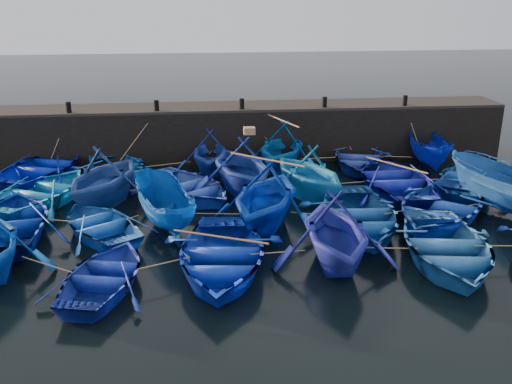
{
  "coord_description": "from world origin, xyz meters",
  "views": [
    {
      "loc": [
        -2.17,
        -17.15,
        8.04
      ],
      "look_at": [
        0.0,
        3.2,
        0.7
      ],
      "focal_mm": 40.0,
      "sensor_mm": 36.0,
      "label": 1
    }
  ],
  "objects": [
    {
      "name": "boat_14",
      "position": [
        -5.58,
        1.32,
        0.43
      ],
      "size": [
        4.8,
        5.15,
        0.87
      ],
      "primitive_type": "imported",
      "rotation": [
        0.0,
        0.0,
        3.72
      ],
      "color": "blue",
      "rests_on": "ground"
    },
    {
      "name": "wooden_crate",
      "position": [
        -0.08,
        4.98,
        2.67
      ],
      "size": [
        0.45,
        0.36,
        0.28
      ],
      "primitive_type": "cube",
      "color": "olive",
      "rests_on": "boat_9"
    },
    {
      "name": "boat_11",
      "position": [
        5.91,
        4.44,
        0.59
      ],
      "size": [
        4.06,
        5.67,
        1.18
      ],
      "primitive_type": "imported",
      "rotation": [
        0.0,
        0.0,
        3.14
      ],
      "color": "navy",
      "rests_on": "ground"
    },
    {
      "name": "boat_19",
      "position": [
        9.26,
        1.52,
        1.01
      ],
      "size": [
        4.36,
        5.49,
        2.02
      ],
      "primitive_type": "imported",
      "rotation": [
        0.0,
        0.0,
        3.68
      ],
      "color": "navy",
      "rests_on": "ground"
    },
    {
      "name": "boat_0",
      "position": [
        -8.94,
        7.86,
        0.57
      ],
      "size": [
        5.52,
        6.46,
        1.13
      ],
      "primitive_type": "imported",
      "rotation": [
        0.0,
        0.0,
        2.8
      ],
      "color": "#0014A6",
      "rests_on": "ground"
    },
    {
      "name": "loose_oars",
      "position": [
        1.54,
        2.98,
        1.82
      ],
      "size": [
        9.77,
        11.85,
        1.42
      ],
      "color": "#99724C",
      "rests_on": "ground"
    },
    {
      "name": "boat_12",
      "position": [
        8.96,
        4.34,
        0.48
      ],
      "size": [
        5.03,
        5.65,
        0.97
      ],
      "primitive_type": "imported",
      "rotation": [
        0.0,
        0.0,
        2.69
      ],
      "color": "#144F9B",
      "rests_on": "ground"
    },
    {
      "name": "boat_10",
      "position": [
        2.22,
        4.22,
        1.15
      ],
      "size": [
        5.19,
        5.5,
        2.3
      ],
      "primitive_type": "imported",
      "rotation": [
        0.0,
        0.0,
        3.55
      ],
      "color": "blue",
      "rests_on": "ground"
    },
    {
      "name": "boat_5",
      "position": [
        8.73,
        7.68,
        0.81
      ],
      "size": [
        2.18,
        4.39,
        1.63
      ],
      "primitive_type": "imported",
      "rotation": [
        0.0,
        0.0,
        -0.15
      ],
      "color": "#021590",
      "rests_on": "ground"
    },
    {
      "name": "bollard_1",
      "position": [
        -4.0,
        9.6,
        2.87
      ],
      "size": [
        0.24,
        0.24,
        0.5
      ],
      "primitive_type": "cylinder",
      "color": "black",
      "rests_on": "quay_top"
    },
    {
      "name": "bollard_3",
      "position": [
        4.0,
        9.6,
        2.87
      ],
      "size": [
        0.24,
        0.24,
        0.5
      ],
      "primitive_type": "cylinder",
      "color": "black",
      "rests_on": "quay_top"
    },
    {
      "name": "ground",
      "position": [
        0.0,
        0.0,
        0.0
      ],
      "size": [
        120.0,
        120.0,
        0.0
      ],
      "primitive_type": "plane",
      "color": "black",
      "rests_on": "ground"
    },
    {
      "name": "boat_24",
      "position": [
        5.32,
        -1.99,
        0.57
      ],
      "size": [
        4.75,
        6.04,
        1.14
      ],
      "primitive_type": "imported",
      "rotation": [
        0.0,
        0.0,
        -0.16
      ],
      "color": "#24609D",
      "rests_on": "ground"
    },
    {
      "name": "boat_23",
      "position": [
        1.86,
        -1.76,
        1.18
      ],
      "size": [
        3.98,
        4.58,
        2.35
      ],
      "primitive_type": "imported",
      "rotation": [
        0.0,
        0.0,
        -0.03
      ],
      "color": "navy",
      "rests_on": "ground"
    },
    {
      "name": "boat_13",
      "position": [
        -8.56,
        1.69,
        0.55
      ],
      "size": [
        4.67,
        5.86,
        1.09
      ],
      "primitive_type": "imported",
      "rotation": [
        0.0,
        0.0,
        3.33
      ],
      "color": "navy",
      "rests_on": "ground"
    },
    {
      "name": "boat_21",
      "position": [
        -4.88,
        -2.46,
        0.43
      ],
      "size": [
        3.81,
        4.67,
        0.85
      ],
      "primitive_type": "imported",
      "rotation": [
        0.0,
        0.0,
        2.91
      ],
      "color": "navy",
      "rests_on": "ground"
    },
    {
      "name": "boat_2",
      "position": [
        -1.61,
        8.04,
        1.0
      ],
      "size": [
        3.55,
        4.04,
        2.01
      ],
      "primitive_type": "imported",
      "rotation": [
        0.0,
        0.0,
        -0.07
      ],
      "color": "navy",
      "rests_on": "ground"
    },
    {
      "name": "mooring_ropes",
      "position": [
        0.04,
        5.01,
        0.89
      ],
      "size": [
        17.72,
        12.01,
        2.1
      ],
      "color": "tan",
      "rests_on": "ground"
    },
    {
      "name": "boat_18",
      "position": [
        6.51,
        1.26,
        0.6
      ],
      "size": [
        6.86,
        7.06,
        1.2
      ],
      "primitive_type": "imported",
      "rotation": [
        0.0,
        0.0,
        -0.7
      ],
      "color": "navy",
      "rests_on": "ground"
    },
    {
      "name": "boat_6",
      "position": [
        -8.31,
        4.6,
        0.54
      ],
      "size": [
        5.63,
        6.32,
        1.08
      ],
      "primitive_type": "imported",
      "rotation": [
        0.0,
        0.0,
        2.69
      ],
      "color": "blue",
      "rests_on": "ground"
    },
    {
      "name": "boat_4",
      "position": [
        5.37,
        8.04,
        0.51
      ],
      "size": [
        4.68,
        5.64,
        1.01
      ],
      "primitive_type": "imported",
      "rotation": [
        0.0,
        0.0,
        -0.28
      ],
      "color": "navy",
      "rests_on": "ground"
    },
    {
      "name": "boat_1",
      "position": [
        -5.73,
        7.33,
        0.52
      ],
      "size": [
        5.14,
        5.95,
        1.04
      ],
      "primitive_type": "imported",
      "rotation": [
        0.0,
        0.0,
        0.37
      ],
      "color": "#094FA9",
      "rests_on": "ground"
    },
    {
      "name": "boat_3",
      "position": [
        1.71,
        7.92,
        1.18
      ],
      "size": [
        5.21,
        5.57,
        2.36
      ],
      "primitive_type": "imported",
      "rotation": [
        0.0,
        0.0,
        -0.36
      ],
      "color": "#034D93",
      "rests_on": "ground"
    },
    {
      "name": "quay_wall",
      "position": [
        0.0,
        10.5,
        1.25
      ],
      "size": [
        26.0,
        2.5,
        2.5
      ],
      "primitive_type": "cube",
      "color": "black",
      "rests_on": "ground"
    },
    {
      "name": "boat_15",
      "position": [
        -3.41,
        1.65,
        0.85
      ],
      "size": [
        2.87,
        4.66,
        1.69
      ],
      "primitive_type": "imported",
      "rotation": [
        0.0,
        0.0,
        3.44
      ],
      "color": "#00398A",
      "rests_on": "ground"
    },
    {
      "name": "boat_16",
      "position": [
        0.16,
        1.39,
        1.25
      ],
      "size": [
        5.62,
        5.96,
        2.49
      ],
      "primitive_type": "imported",
      "rotation": [
        0.0,
        0.0,
        -0.41
      ],
      "color": "#0332BA",
      "rests_on": "ground"
    },
    {
      "name": "boat_22",
      "position": [
        -1.6,
        -1.85,
        0.57
      ],
      "size": [
        4.44,
        5.83,
        1.13
      ],
      "primitive_type": "imported",
      "rotation": [
        0.0,
        0.0,
        -0.1
      ],
      "color": "#0A2AAC",
      "rests_on": "ground"
    },
    {
      "name": "bollard_4",
      "position": [
        8.0,
        9.6,
        2.87
      ],
      "size": [
        0.24,
        0.24,
        0.5
      ],
      "primitive_type": "cylinder",
      "color": "black",
      "rests_on": "quay_top"
    },
    {
      "name": "bollard_0",
      "position": [
        -8.0,
        9.6,
        2.87
      ],
      "size": [
        0.24,
        0.24,
        0.5
      ],
      "primitive_type": "cylinder",
      "color": "black",
      "rests_on": "quay_top"
    },
    {
      "name": "boat_8",
      "position": [
        -2.6,
        4.7,
        0.51
      ],
      "size": [
        5.68,
        6.0,
        1.01
      ],
      "primitive_type": "imported",
      "rotation": [
        0.0,
        0.0,
        0.62
      ],
      "color": "blue",
      "rests_on": "ground"
    },
    {
      "name": "boat_7",
      "position": [
        -5.77,
        4.28,
        1.22
      ],
      "size": [
        5.46,
        5.81,
        2.44
      ],
      "primitive_type": "imported",
      "rotation": [
        0.0,
        0.0,
        2.75
      ],
      "color": "navy",
      "rests_on": "ground"
    },
    {
      "name": "bollard_2",
      "position": [
        0.0,
        9.6,
        2.87
      ],
      "size": [
        0.24,
        0.24,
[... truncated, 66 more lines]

